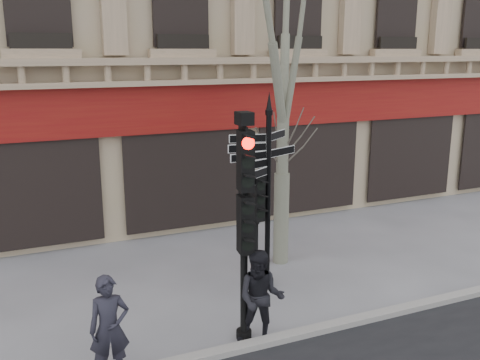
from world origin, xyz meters
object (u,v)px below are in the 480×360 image
(plane_tree, at_px, (285,4))
(pedestrian_a, at_px, (109,328))
(fingerpost, at_px, (268,159))
(traffic_signal_main, at_px, (244,201))
(traffic_signal_secondary, at_px, (256,211))
(pedestrian_b, at_px, (261,298))

(plane_tree, relative_size, pedestrian_a, 4.99)
(plane_tree, bearing_deg, fingerpost, -129.87)
(traffic_signal_main, relative_size, pedestrian_a, 2.37)
(fingerpost, xyz_separation_m, pedestrian_a, (-3.82, -2.10, -2.02))
(plane_tree, bearing_deg, traffic_signal_secondary, -137.82)
(fingerpost, height_order, traffic_signal_secondary, fingerpost)
(traffic_signal_main, relative_size, pedestrian_b, 2.36)
(traffic_signal_main, height_order, pedestrian_a, traffic_signal_main)
(fingerpost, relative_size, traffic_signal_main, 1.04)
(traffic_signal_secondary, bearing_deg, pedestrian_b, -120.91)
(plane_tree, distance_m, pedestrian_b, 6.50)
(fingerpost, relative_size, traffic_signal_secondary, 1.69)
(traffic_signal_secondary, height_order, plane_tree, plane_tree)
(plane_tree, height_order, pedestrian_a, plane_tree)
(pedestrian_a, bearing_deg, fingerpost, 32.36)
(pedestrian_b, bearing_deg, fingerpost, 91.69)
(traffic_signal_secondary, bearing_deg, fingerpost, -11.71)
(pedestrian_a, height_order, pedestrian_b, pedestrian_b)
(traffic_signal_main, distance_m, pedestrian_b, 1.77)
(traffic_signal_main, distance_m, pedestrian_a, 3.01)
(pedestrian_b, bearing_deg, traffic_signal_main, 156.30)
(traffic_signal_main, height_order, traffic_signal_secondary, traffic_signal_main)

